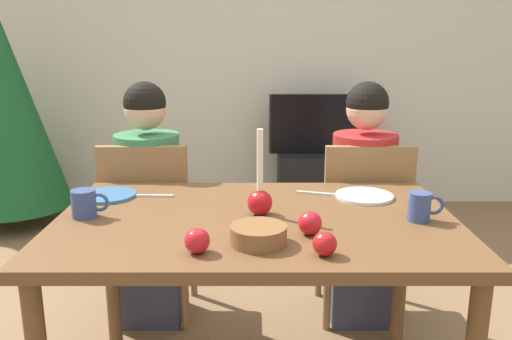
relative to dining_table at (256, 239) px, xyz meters
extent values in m
cube|color=beige|center=(0.00, 2.60, 0.63)|extent=(6.40, 0.10, 2.60)
cube|color=brown|center=(0.00, 0.00, 0.06)|extent=(1.40, 0.90, 0.04)
cylinder|color=brown|center=(-0.64, 0.39, -0.31)|extent=(0.06, 0.06, 0.71)
cylinder|color=brown|center=(0.64, 0.39, -0.31)|extent=(0.06, 0.06, 0.71)
cube|color=olive|center=(-0.51, 0.69, -0.24)|extent=(0.40, 0.40, 0.04)
cube|color=olive|center=(-0.51, 0.51, 0.01)|extent=(0.40, 0.04, 0.45)
cylinder|color=olive|center=(-0.34, 0.86, -0.46)|extent=(0.04, 0.04, 0.41)
cylinder|color=olive|center=(-0.68, 0.86, -0.46)|extent=(0.04, 0.04, 0.41)
cylinder|color=olive|center=(-0.34, 0.52, -0.46)|extent=(0.04, 0.04, 0.41)
cylinder|color=olive|center=(-0.68, 0.52, -0.46)|extent=(0.04, 0.04, 0.41)
cube|color=olive|center=(0.51, 0.69, -0.24)|extent=(0.40, 0.40, 0.04)
cube|color=olive|center=(0.51, 0.51, 0.01)|extent=(0.40, 0.04, 0.45)
cylinder|color=olive|center=(0.68, 0.86, -0.46)|extent=(0.04, 0.04, 0.41)
cylinder|color=olive|center=(0.34, 0.86, -0.46)|extent=(0.04, 0.04, 0.41)
cylinder|color=olive|center=(0.68, 0.52, -0.46)|extent=(0.04, 0.04, 0.41)
cylinder|color=olive|center=(0.34, 0.52, -0.46)|extent=(0.04, 0.04, 0.41)
cube|color=#33384C|center=(-0.51, 0.64, -0.44)|extent=(0.28, 0.28, 0.45)
cylinder|color=#387A4C|center=(-0.51, 0.64, 0.02)|extent=(0.30, 0.30, 0.48)
sphere|color=tan|center=(-0.51, 0.64, 0.38)|extent=(0.19, 0.19, 0.19)
sphere|color=black|center=(-0.51, 0.64, 0.41)|extent=(0.19, 0.19, 0.19)
cube|color=#33384C|center=(0.51, 0.64, -0.44)|extent=(0.28, 0.28, 0.45)
cylinder|color=#AD2323|center=(0.51, 0.64, 0.02)|extent=(0.30, 0.30, 0.48)
sphere|color=tan|center=(0.51, 0.64, 0.38)|extent=(0.19, 0.19, 0.19)
sphere|color=black|center=(0.51, 0.64, 0.41)|extent=(0.19, 0.19, 0.19)
cube|color=black|center=(0.50, 2.30, -0.43)|extent=(0.64, 0.40, 0.48)
cube|color=black|center=(0.50, 2.30, 0.04)|extent=(0.79, 0.04, 0.46)
cube|color=black|center=(0.50, 2.30, 0.04)|extent=(0.76, 0.05, 0.46)
cylinder|color=brown|center=(-1.79, 2.01, -0.60)|extent=(0.08, 0.08, 0.14)
cone|color=#195628|center=(-1.79, 2.01, 0.18)|extent=(0.79, 0.79, 1.42)
sphere|color=red|center=(0.01, 0.03, 0.13)|extent=(0.09, 0.09, 0.09)
cylinder|color=#EFE5C6|center=(0.01, 0.03, 0.28)|extent=(0.02, 0.02, 0.22)
cylinder|color=teal|center=(-0.59, 0.24, 0.09)|extent=(0.22, 0.22, 0.01)
cylinder|color=silver|center=(0.43, 0.23, 0.09)|extent=(0.23, 0.23, 0.01)
cylinder|color=#33477F|center=(-0.60, 0.00, 0.13)|extent=(0.09, 0.09, 0.10)
torus|color=#33477F|center=(-0.55, 0.00, 0.14)|extent=(0.07, 0.01, 0.07)
cylinder|color=#33477F|center=(0.56, -0.04, 0.13)|extent=(0.08, 0.08, 0.10)
torus|color=#33477F|center=(0.61, -0.04, 0.14)|extent=(0.07, 0.01, 0.07)
cube|color=silver|center=(-0.42, 0.24, 0.09)|extent=(0.18, 0.02, 0.01)
cube|color=silver|center=(0.25, 0.27, 0.09)|extent=(0.18, 0.06, 0.01)
cylinder|color=brown|center=(0.01, -0.25, 0.11)|extent=(0.17, 0.17, 0.06)
sphere|color=red|center=(0.17, -0.17, 0.12)|extent=(0.08, 0.08, 0.08)
sphere|color=red|center=(-0.17, -0.32, 0.12)|extent=(0.08, 0.08, 0.08)
sphere|color=red|center=(0.20, -0.34, 0.12)|extent=(0.07, 0.07, 0.07)
camera|label=1|loc=(0.00, -1.75, 0.69)|focal=36.82mm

